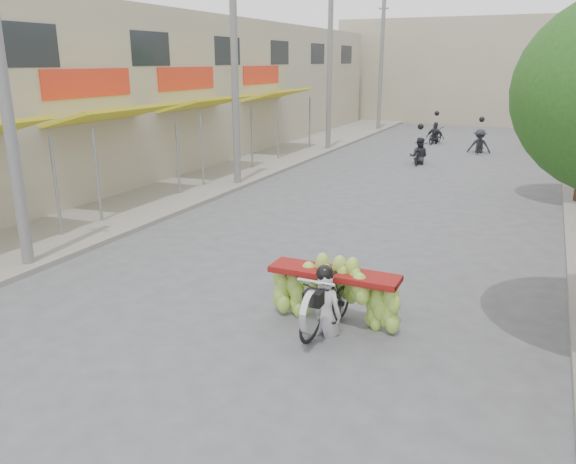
# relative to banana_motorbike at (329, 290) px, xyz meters

# --- Properties ---
(ground) EXTENTS (120.00, 120.00, 0.00)m
(ground) POSITION_rel_banana_motorbike_xyz_m (-1.38, -3.02, -0.66)
(ground) COLOR #58585D
(ground) RESTS_ON ground
(sidewalk_left) EXTENTS (4.00, 60.00, 0.12)m
(sidewalk_left) POSITION_rel_banana_motorbike_xyz_m (-8.38, 11.98, -0.60)
(sidewalk_left) COLOR gray
(sidewalk_left) RESTS_ON ground
(shophouse_row_left) EXTENTS (9.77, 40.00, 6.00)m
(shophouse_row_left) POSITION_rel_banana_motorbike_xyz_m (-13.37, 10.96, 2.34)
(shophouse_row_left) COLOR #ADA489
(shophouse_row_left) RESTS_ON ground
(far_building) EXTENTS (20.00, 6.00, 7.00)m
(far_building) POSITION_rel_banana_motorbike_xyz_m (-1.38, 34.98, 2.84)
(far_building) COLOR #ADA489
(far_building) RESTS_ON ground
(utility_pole_near) EXTENTS (0.60, 0.24, 8.00)m
(utility_pole_near) POSITION_rel_banana_motorbike_xyz_m (-6.78, -0.02, 3.36)
(utility_pole_near) COLOR slate
(utility_pole_near) RESTS_ON ground
(utility_pole_mid) EXTENTS (0.60, 0.24, 8.00)m
(utility_pole_mid) POSITION_rel_banana_motorbike_xyz_m (-6.78, 8.98, 3.36)
(utility_pole_mid) COLOR slate
(utility_pole_mid) RESTS_ON ground
(utility_pole_far) EXTENTS (0.60, 0.24, 8.00)m
(utility_pole_far) POSITION_rel_banana_motorbike_xyz_m (-6.78, 17.98, 3.36)
(utility_pole_far) COLOR slate
(utility_pole_far) RESTS_ON ground
(utility_pole_back) EXTENTS (0.60, 0.24, 8.00)m
(utility_pole_back) POSITION_rel_banana_motorbike_xyz_m (-6.78, 26.98, 3.36)
(utility_pole_back) COLOR slate
(utility_pole_back) RESTS_ON ground
(banana_motorbike) EXTENTS (2.20, 1.82, 1.93)m
(banana_motorbike) POSITION_rel_banana_motorbike_xyz_m (0.00, 0.00, 0.00)
(banana_motorbike) COLOR black
(banana_motorbike) RESTS_ON ground
(bg_motorbike_a) EXTENTS (0.82, 1.54, 1.95)m
(bg_motorbike_a) POSITION_rel_banana_motorbike_xyz_m (-1.92, 16.01, 0.10)
(bg_motorbike_a) COLOR black
(bg_motorbike_a) RESTS_ON ground
(bg_motorbike_b) EXTENTS (1.07, 1.82, 1.95)m
(bg_motorbike_b) POSITION_rel_banana_motorbike_xyz_m (0.07, 20.23, 0.17)
(bg_motorbike_b) COLOR black
(bg_motorbike_b) RESTS_ON ground
(bg_motorbike_c) EXTENTS (1.05, 1.57, 1.95)m
(bg_motorbike_c) POSITION_rel_banana_motorbike_xyz_m (-2.44, 22.56, 0.16)
(bg_motorbike_c) COLOR black
(bg_motorbike_c) RESTS_ON ground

